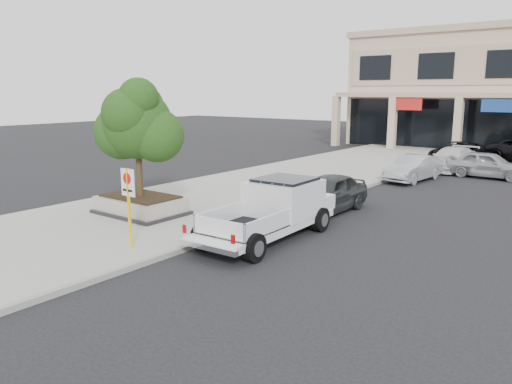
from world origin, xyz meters
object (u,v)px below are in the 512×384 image
Objects in this scene: curb_car_a at (326,194)px; curb_car_c at (451,159)px; planter_tree at (143,124)px; curb_car_b at (413,168)px; lot_car_a at (488,165)px; curb_car_d at (458,153)px; pickup_truck at (266,211)px; planter at (141,205)px; no_parking_sign at (129,197)px.

curb_car_a reaches higher than curb_car_c.
curb_car_b is (5.03, 13.42, -2.75)m from planter_tree.
curb_car_d is at bearing 32.40° from lot_car_a.
curb_car_c is 0.93× the size of curb_car_d.
curb_car_a is at bearing -82.60° from curb_car_d.
pickup_truck reaches higher than lot_car_a.
curb_car_c is at bearing 87.45° from curb_car_a.
planter is 0.79× the size of curb_car_b.
pickup_truck is (5.32, 0.53, 0.43)m from planter.
curb_car_d is (-0.08, 8.13, 0.03)m from curb_car_b.
curb_car_d is at bearing 88.81° from pickup_truck.
planter_tree is 7.26m from curb_car_a.
planter is at bearing -102.25° from curb_car_c.
curb_car_b is 8.13m from curb_car_d.
planter is 18.73m from lot_car_a.
pickup_truck is at bearing 55.43° from no_parking_sign.
curb_car_a is 1.07× the size of curb_car_b.
no_parking_sign is 16.60m from curb_car_b.
lot_car_a is (5.00, 19.80, -0.92)m from no_parking_sign.
curb_car_b is (2.18, 16.43, -0.97)m from no_parking_sign.
curb_car_b is 0.87× the size of curb_car_c.
planter is at bearing -176.11° from pickup_truck.
curb_car_b is 4.79m from curb_car_c.
pickup_truck is 4.30m from curb_car_a.
lot_car_a reaches higher than curb_car_b.
curb_car_c is 2.69m from lot_car_a.
curb_car_a is 13.53m from curb_car_c.
planter_tree is 18.73m from lot_car_a.
curb_car_b is 4.40m from lot_car_a.
lot_car_a is at bearing 56.10° from curb_car_b.
lot_car_a is at bearing 64.76° from planter.
no_parking_sign is at bearing -87.22° from curb_car_d.
planter_tree is 0.99× the size of curb_car_b.
no_parking_sign is at bearing 166.84° from lot_car_a.
planter_tree is at bearing -104.39° from curb_car_b.
curb_car_c is at bearing 59.82° from lot_car_a.
planter_tree reaches higher than planter.
curb_car_b is 0.81× the size of curb_car_d.
planter is at bearing -95.51° from curb_car_d.
pickup_truck is 21.18m from curb_car_d.
curb_car_d is at bearing 105.19° from curb_car_c.
curb_car_d is at bearing 85.12° from no_parking_sign.
planter_tree is 0.69× the size of pickup_truck.
lot_car_a is (7.99, 16.94, 0.24)m from planter.
curb_car_b reaches higher than planter.
lot_car_a is (2.99, 12.12, -0.02)m from curb_car_a.
curb_car_d is at bearing 77.08° from planter_tree.
curb_car_a is 0.86× the size of curb_car_d.
lot_car_a is at bearing 78.92° from pickup_truck.
curb_car_d reaches higher than planter.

